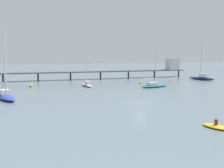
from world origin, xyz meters
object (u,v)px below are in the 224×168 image
Objects in this scene: mooring_buoy_far at (31,86)px; dinghy_yellow at (216,126)px; pier at (124,69)px; sailboat_navy at (202,77)px; sailboat_cream at (87,84)px; mooring_buoy_outer at (140,83)px; sailboat_blue at (6,95)px; sailboat_teal at (154,85)px; mooring_buoy_near at (170,80)px.

dinghy_yellow is at bearing -66.31° from mooring_buoy_far.
sailboat_navy is at bearing -30.95° from pier.
sailboat_cream is 12.17× the size of mooring_buoy_outer.
sailboat_navy is 0.98× the size of sailboat_blue.
pier is at bearing 86.81° from sailboat_teal.
dinghy_yellow is 50.48m from mooring_buoy_near.
mooring_buoy_outer is at bearing -3.01° from mooring_buoy_far.
mooring_buoy_outer is at bearing -160.23° from mooring_buoy_near.
sailboat_blue reaches higher than mooring_buoy_far.
mooring_buoy_near is (40.44, 2.77, -0.14)m from mooring_buoy_far.
mooring_buoy_near is (-11.42, -0.11, -0.59)m from sailboat_navy.
sailboat_cream is 27.59m from mooring_buoy_near.
sailboat_teal is at bearing 73.54° from dinghy_yellow.
mooring_buoy_near is (44.74, 19.51, -0.49)m from sailboat_blue.
sailboat_blue is at bearing 131.51° from dinghy_yellow.
mooring_buoy_outer reaches higher than mooring_buoy_near.
sailboat_cream is 17.07× the size of mooring_buoy_near.
sailboat_teal is at bearing -152.40° from sailboat_navy.
sailboat_cream is 0.72× the size of sailboat_blue.
sailboat_navy is at bearing 10.64° from mooring_buoy_outer.
sailboat_blue reaches higher than pier.
pier is at bearing 27.85° from mooring_buoy_far.
sailboat_blue is at bearing -155.12° from mooring_buoy_outer.
pier is 17.00m from mooring_buoy_near.
sailboat_navy reaches higher than mooring_buoy_far.
mooring_buoy_near is (27.04, 5.45, -0.37)m from sailboat_cream.
mooring_buoy_far is (-28.72, 9.23, -0.18)m from sailboat_teal.
sailboat_navy is 3.63× the size of dinghy_yellow.
mooring_buoy_outer is at bearing 76.69° from dinghy_yellow.
pier is at bearing 149.05° from sailboat_navy.
sailboat_teal is 12.55× the size of mooring_buoy_outer.
dinghy_yellow is at bearing -100.91° from pier.
mooring_buoy_near is (21.65, 45.60, 0.06)m from dinghy_yellow.
dinghy_yellow is 6.43× the size of mooring_buoy_near.
sailboat_blue is (-56.16, -19.61, -0.10)m from sailboat_navy.
mooring_buoy_far reaches higher than mooring_buoy_near.
sailboat_navy is at bearing 8.22° from sailboat_cream.
mooring_buoy_near is (11.87, 4.27, -0.10)m from mooring_buoy_outer.
sailboat_blue is (-34.42, -32.66, -2.59)m from pier.
pier is 25.16m from sailboat_cream.
sailboat_cream is 0.97× the size of sailboat_teal.
sailboat_cream is at bearing -11.33° from mooring_buoy_far.
mooring_buoy_outer is at bearing 91.10° from sailboat_teal.
dinghy_yellow is 42.47m from mooring_buoy_outer.
mooring_buoy_far is 40.54m from mooring_buoy_near.
sailboat_blue is at bearing -160.75° from sailboat_navy.
dinghy_yellow is at bearing -103.31° from mooring_buoy_outer.
sailboat_teal is at bearing -134.35° from mooring_buoy_near.
mooring_buoy_outer is (-1.55, -17.41, -2.98)m from pier.
sailboat_cream reaches higher than mooring_buoy_outer.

